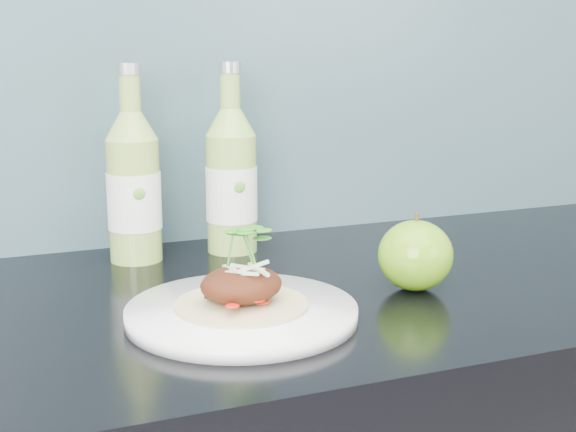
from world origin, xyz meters
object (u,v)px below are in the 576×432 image
object	(u,v)px
dinner_plate	(242,313)
cider_bottle_right	(231,181)
green_apple	(415,255)
cider_bottle_left	(134,187)

from	to	relation	value
dinner_plate	cider_bottle_right	bearing A→B (deg)	73.93
cider_bottle_right	dinner_plate	bearing A→B (deg)	-125.86
green_apple	cider_bottle_left	world-z (taller)	cider_bottle_left
dinner_plate	cider_bottle_left	xyz separation A→B (m)	(-0.06, 0.29, 0.10)
cider_bottle_left	cider_bottle_right	size ratio (longest dim) A/B	1.00
cider_bottle_right	green_apple	bearing A→B (deg)	-79.64
green_apple	dinner_plate	bearing A→B (deg)	-174.12
dinner_plate	green_apple	size ratio (longest dim) A/B	2.87
green_apple	cider_bottle_left	size ratio (longest dim) A/B	0.43
green_apple	cider_bottle_right	bearing A→B (deg)	120.15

